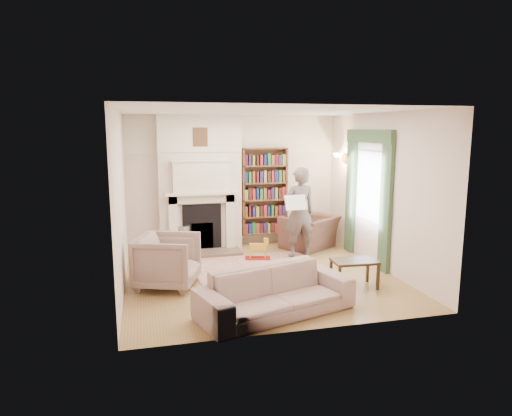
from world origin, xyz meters
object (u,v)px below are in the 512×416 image
object	(u,v)px
rocking_horse	(258,249)
bookcase	(264,191)
armchair_reading	(310,232)
paraffin_heater	(184,239)
sofa	(276,292)
man_reading	(299,213)
coffee_table	(354,273)
armchair_left	(168,261)

from	to	relation	value
rocking_horse	bookcase	bearing A→B (deg)	82.61
bookcase	rocking_horse	bearing A→B (deg)	-110.83
armchair_reading	paraffin_heater	size ratio (longest dim) A/B	1.93
sofa	paraffin_heater	distance (m)	3.64
man_reading	coffee_table	bearing A→B (deg)	93.87
armchair_left	man_reading	xyz separation A→B (m)	(2.62, 1.14, 0.47)
man_reading	rocking_horse	xyz separation A→B (m)	(-0.84, -0.00, -0.68)
sofa	rocking_horse	distance (m)	2.65
armchair_left	rocking_horse	bearing A→B (deg)	-37.51
sofa	man_reading	world-z (taller)	man_reading
sofa	rocking_horse	world-z (taller)	sofa
armchair_reading	sofa	world-z (taller)	armchair_reading
man_reading	armchair_reading	bearing A→B (deg)	-131.48
bookcase	sofa	world-z (taller)	bookcase
paraffin_heater	rocking_horse	xyz separation A→B (m)	(1.33, -0.90, -0.06)
bookcase	armchair_left	xyz separation A→B (m)	(-2.22, -2.30, -0.75)
bookcase	sofa	size ratio (longest dim) A/B	0.85
armchair_left	man_reading	world-z (taller)	man_reading
bookcase	man_reading	world-z (taller)	bookcase
armchair_left	rocking_horse	size ratio (longest dim) A/B	1.92
bookcase	armchair_reading	xyz separation A→B (m)	(0.85, -0.56, -0.83)
bookcase	sofa	distance (m)	3.96
coffee_table	rocking_horse	size ratio (longest dim) A/B	1.44
coffee_table	paraffin_heater	distance (m)	3.71
paraffin_heater	bookcase	bearing A→B (deg)	8.25
coffee_table	rocking_horse	world-z (taller)	coffee_table
armchair_reading	rocking_horse	size ratio (longest dim) A/B	2.19
armchair_left	man_reading	size ratio (longest dim) A/B	0.52
armchair_reading	man_reading	bearing A→B (deg)	19.60
armchair_left	paraffin_heater	bearing A→B (deg)	7.46
coffee_table	paraffin_heater	size ratio (longest dim) A/B	1.27
rocking_horse	armchair_left	bearing A→B (deg)	-133.89
coffee_table	rocking_horse	bearing A→B (deg)	124.08
armchair_reading	paraffin_heater	bearing A→B (deg)	-40.13
sofa	man_reading	distance (m)	2.96
coffee_table	paraffin_heater	bearing A→B (deg)	134.58
man_reading	paraffin_heater	xyz separation A→B (m)	(-2.17, 0.90, -0.62)
armchair_left	paraffin_heater	xyz separation A→B (m)	(0.45, 2.04, -0.15)
armchair_reading	sofa	size ratio (longest dim) A/B	0.49
paraffin_heater	man_reading	bearing A→B (deg)	-22.59
man_reading	coffee_table	size ratio (longest dim) A/B	2.55
sofa	paraffin_heater	xyz separation A→B (m)	(-0.92, 3.52, -0.04)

